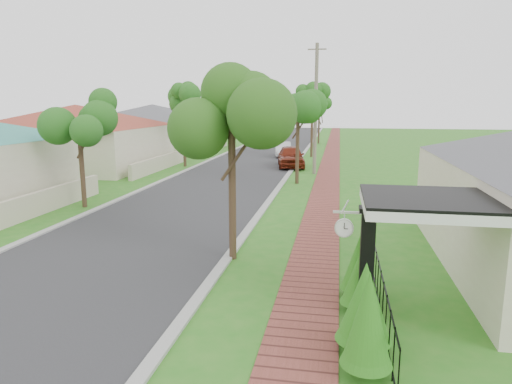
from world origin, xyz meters
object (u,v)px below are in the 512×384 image
Objects in this scene: parked_car_red at (291,156)px; utility_pole at (316,109)px; porch_post at (366,270)px; parked_car_white at (283,150)px; station_clock at (344,227)px; near_tree at (232,116)px.

utility_pole reaches higher than parked_car_red.
porch_post is 0.30× the size of utility_pole.
parked_car_white is (-1.40, 6.60, -0.15)m from parked_car_red.
station_clock reaches higher than parked_car_red.
utility_pole is (3.30, -9.64, 3.66)m from parked_car_white.
utility_pole is at bearing 85.15° from near_tree.
parked_car_white is 27.64m from near_tree.
parked_car_red is 1.20× the size of parked_car_white.
near_tree is (0.40, -20.74, 3.51)m from parked_car_red.
station_clock is at bearing 140.92° from porch_post.
utility_pole reaches higher than station_clock.
parked_car_red is at bearing 99.79° from porch_post.
utility_pole is (1.50, 17.70, 0.00)m from near_tree.
station_clock is (3.26, -2.90, -2.35)m from near_tree.
near_tree is (-3.75, 3.30, 3.18)m from porch_post.
porch_post reaches higher than parked_car_red.
porch_post is 31.15m from parked_car_white.
near_tree is 7.65× the size of station_clock.
near_tree is at bearing -94.85° from utility_pole.
parked_car_red is at bearing 91.10° from near_tree.
station_clock is at bearing -90.16° from parked_car_red.
parked_car_red reaches higher than parked_car_white.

